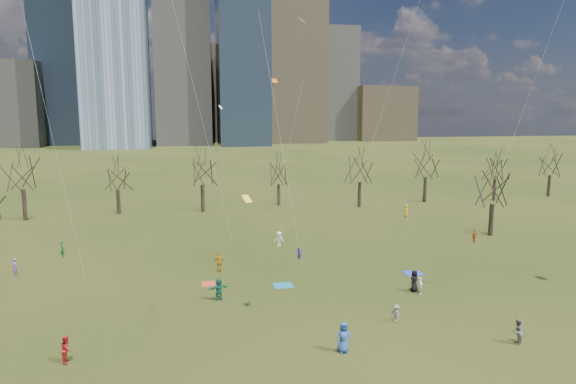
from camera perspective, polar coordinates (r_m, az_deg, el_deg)
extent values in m
plane|color=black|center=(39.66, 3.65, -12.69)|extent=(500.00, 500.00, 0.00)
cube|color=slate|center=(231.24, -18.94, 19.44)|extent=(26.00, 26.00, 118.00)
cube|color=slate|center=(242.79, -11.75, 16.44)|extent=(24.00, 24.00, 95.00)
cube|color=#384C66|center=(235.31, -5.11, 18.06)|extent=(22.00, 22.00, 105.00)
cube|color=#726347|center=(257.39, 0.54, 13.59)|extent=(28.00, 28.00, 72.00)
cube|color=#384C66|center=(261.01, -23.41, 12.05)|extent=(25.00, 25.00, 65.00)
cube|color=slate|center=(277.69, 5.02, 11.76)|extent=(22.00, 22.00, 58.00)
cube|color=#726347|center=(276.11, -8.88, 10.67)|extent=(30.00, 30.00, 48.00)
cube|color=slate|center=(256.77, -29.18, 8.48)|extent=(35.00, 30.00, 36.00)
cube|color=#726347|center=(280.89, 10.22, 8.56)|extent=(30.00, 28.00, 28.00)
cylinder|color=black|center=(78.43, -27.23, -1.27)|extent=(0.55, 0.55, 4.28)
cylinder|color=black|center=(78.11, -18.32, -1.02)|extent=(0.52, 0.52, 3.60)
cylinder|color=black|center=(76.62, -9.46, -0.70)|extent=(0.54, 0.54, 4.05)
cylinder|color=black|center=(80.97, -1.04, -0.32)|extent=(0.51, 0.51, 3.38)
cylinder|color=black|center=(80.25, 7.95, -0.27)|extent=(0.54, 0.54, 3.96)
cylinder|color=black|center=(86.78, 14.98, 0.26)|extent=(0.54, 0.54, 4.14)
cylinder|color=black|center=(92.01, 21.94, 0.19)|extent=(0.52, 0.52, 3.51)
cylinder|color=black|center=(100.68, 27.00, 0.62)|extent=(0.53, 0.53, 3.74)
cylinder|color=black|center=(65.72, 21.65, -2.89)|extent=(0.53, 0.53, 3.83)
cube|color=#197097|center=(44.25, -0.52, -10.34)|extent=(1.60, 1.50, 0.03)
cube|color=#2836BB|center=(48.79, 13.74, -8.76)|extent=(1.60, 1.50, 0.03)
cube|color=#B43F24|center=(45.15, -8.56, -10.04)|extent=(1.60, 1.50, 0.03)
imported|color=#2652A7|center=(32.69, 6.19, -15.76)|extent=(0.95, 0.63, 1.93)
imported|color=white|center=(43.39, 14.52, -10.05)|extent=(0.55, 0.62, 1.43)
imported|color=red|center=(33.99, -23.37, -15.74)|extent=(0.62, 0.80, 1.63)
imported|color=slate|center=(37.65, 11.92, -13.04)|extent=(0.80, 0.94, 1.27)
imported|color=orange|center=(47.96, -7.61, -7.75)|extent=(1.15, 0.66, 1.84)
imported|color=#186D53|center=(41.13, -7.72, -10.64)|extent=(1.73, 0.93, 1.78)
imported|color=black|center=(43.85, 13.87, -9.57)|extent=(1.05, 0.96, 1.79)
imported|color=#8552A5|center=(52.36, -28.11, -7.41)|extent=(0.44, 0.63, 1.68)
imported|color=#3028AE|center=(51.55, 1.22, -6.85)|extent=(0.69, 0.75, 1.23)
imported|color=white|center=(56.52, -1.00, -5.24)|extent=(1.16, 0.82, 1.62)
imported|color=#B54419|center=(61.94, 19.99, -4.60)|extent=(0.92, 0.73, 1.46)
imported|color=gold|center=(74.01, 12.99, -2.03)|extent=(0.83, 1.02, 1.81)
imported|color=#176730|center=(57.06, -23.76, -5.87)|extent=(0.66, 0.70, 1.61)
imported|color=slate|center=(36.58, 24.15, -13.99)|extent=(1.02, 1.00, 1.66)
plane|color=gold|center=(47.11, 1.48, 18.61)|extent=(0.98, 1.05, 0.52)
cylinder|color=silver|center=(44.39, -0.76, 5.51)|extent=(4.29, 3.40, 21.15)
cylinder|color=silver|center=(39.64, -25.79, 10.48)|extent=(2.78, 7.60, 29.76)
cylinder|color=silver|center=(60.59, 11.23, 11.03)|extent=(6.92, 8.38, 31.31)
cylinder|color=silver|center=(48.38, -9.97, 9.59)|extent=(6.46, 5.89, 27.81)
plane|color=#DB5912|center=(67.63, -1.50, 12.25)|extent=(0.99, 0.81, 0.56)
cylinder|color=silver|center=(65.52, 0.07, 4.84)|extent=(2.69, 4.92, 17.20)
cylinder|color=#DB5912|center=(67.55, -1.49, 10.74)|extent=(0.04, 0.04, 3.00)
plane|color=yellow|center=(34.14, -4.58, -0.75)|extent=(0.92, 0.85, 0.44)
cylinder|color=silver|center=(30.37, -3.50, -9.22)|extent=(0.21, 9.65, 7.49)
cylinder|color=silver|center=(61.68, 25.66, 11.04)|extent=(6.41, 6.72, 32.89)
plane|color=white|center=(73.92, -7.51, 9.33)|extent=(0.79, 0.79, 0.51)
cylinder|color=silver|center=(71.34, -7.39, 3.77)|extent=(0.45, 5.68, 13.91)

